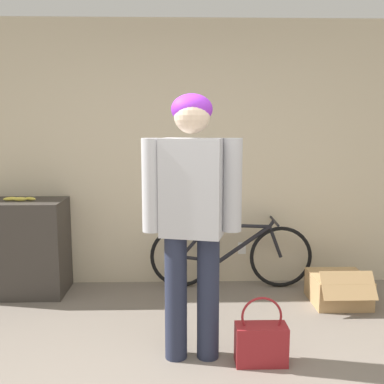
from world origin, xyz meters
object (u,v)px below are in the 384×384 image
bicycle (231,254)px  handbag (261,342)px  person (192,205)px  cardboard_box (338,289)px  banana (20,199)px

bicycle → handbag: 1.47m
person → bicycle: bearing=87.0°
person → bicycle: person is taller
cardboard_box → banana: bearing=174.0°
banana → cardboard_box: 3.03m
person → handbag: 1.03m
person → bicycle: (0.42, 1.35, -0.73)m
bicycle → cardboard_box: bicycle is taller
person → handbag: person is taller
handbag → banana: bearing=146.8°
person → cardboard_box: size_ratio=3.21×
person → cardboard_box: bearing=48.7°
bicycle → banana: bearing=-174.8°
bicycle → handbag: size_ratio=3.40×
person → banana: 2.00m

